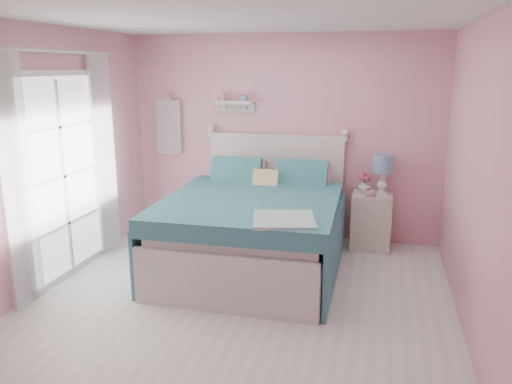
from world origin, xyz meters
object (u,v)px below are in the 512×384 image
at_px(nightstand, 371,221).
at_px(table_lamp, 383,167).
at_px(vase, 365,186).
at_px(bed, 255,229).
at_px(teacup, 371,193).

distance_m(nightstand, table_lamp, 0.69).
relative_size(table_lamp, vase, 2.92).
distance_m(bed, table_lamp, 1.76).
bearing_deg(bed, vase, 38.87).
height_order(vase, teacup, vase).
distance_m(bed, nightstand, 1.54).
height_order(bed, table_lamp, bed).
xyz_separation_m(table_lamp, teacup, (-0.13, -0.17, -0.29)).
height_order(nightstand, table_lamp, table_lamp).
xyz_separation_m(bed, teacup, (1.22, 0.79, 0.30)).
height_order(nightstand, teacup, teacup).
bearing_deg(nightstand, bed, -143.76).
xyz_separation_m(vase, teacup, (0.08, -0.18, -0.04)).
bearing_deg(table_lamp, vase, 177.47).
xyz_separation_m(table_lamp, vase, (-0.20, 0.01, -0.25)).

